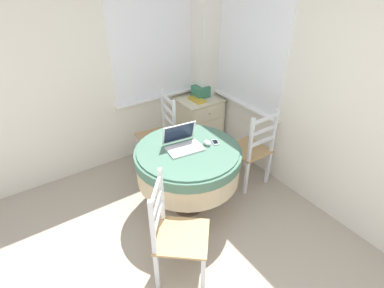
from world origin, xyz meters
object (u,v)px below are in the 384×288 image
(laptop, at_px, (183,143))
(dining_chair_camera_near, at_px, (176,235))
(cell_phone, at_px, (215,142))
(corner_cabinet, at_px, (199,121))
(book_on_cabinet, at_px, (197,100))
(dining_chair_near_right_window, at_px, (251,150))
(dining_chair_near_back_window, at_px, (159,135))
(computer_mouse, at_px, (207,143))
(storage_box, at_px, (201,91))
(round_dining_table, at_px, (188,162))

(laptop, distance_m, dining_chair_camera_near, 0.92)
(cell_phone, xyz_separation_m, corner_cabinet, (0.56, 1.08, -0.40))
(book_on_cabinet, bearing_deg, dining_chair_camera_near, -129.33)
(dining_chair_camera_near, bearing_deg, dining_chair_near_right_window, 22.77)
(corner_cabinet, bearing_deg, dining_chair_near_back_window, -165.93)
(laptop, relative_size, computer_mouse, 4.15)
(storage_box, xyz_separation_m, book_on_cabinet, (-0.12, -0.08, -0.06))
(dining_chair_near_back_window, xyz_separation_m, dining_chair_near_right_window, (0.73, -0.89, 0.00))
(dining_chair_camera_near, height_order, corner_cabinet, dining_chair_camera_near)
(cell_phone, bearing_deg, dining_chair_camera_near, -145.15)
(dining_chair_near_right_window, bearing_deg, corner_cabinet, 88.91)
(dining_chair_near_right_window, bearing_deg, laptop, 172.50)
(dining_chair_near_back_window, relative_size, dining_chair_camera_near, 1.00)
(dining_chair_near_back_window, distance_m, dining_chair_near_right_window, 1.15)
(storage_box, distance_m, book_on_cabinet, 0.16)
(round_dining_table, xyz_separation_m, computer_mouse, (0.20, -0.05, 0.18))
(round_dining_table, distance_m, computer_mouse, 0.28)
(laptop, bearing_deg, round_dining_table, -62.07)
(round_dining_table, bearing_deg, storage_box, 49.38)
(computer_mouse, height_order, corner_cabinet, computer_mouse)
(dining_chair_near_back_window, bearing_deg, computer_mouse, -84.10)
(round_dining_table, relative_size, corner_cabinet, 1.51)
(dining_chair_camera_near, distance_m, book_on_cabinet, 2.11)
(laptop, distance_m, computer_mouse, 0.25)
(computer_mouse, height_order, cell_phone, computer_mouse)
(cell_phone, bearing_deg, corner_cabinet, 62.35)
(cell_phone, xyz_separation_m, book_on_cabinet, (0.50, 1.04, -0.03))
(dining_chair_camera_near, height_order, book_on_cabinet, dining_chair_camera_near)
(cell_phone, height_order, corner_cabinet, cell_phone)
(computer_mouse, relative_size, dining_chair_near_right_window, 0.09)
(cell_phone, bearing_deg, dining_chair_near_back_window, 101.62)
(corner_cabinet, bearing_deg, computer_mouse, -121.71)
(dining_chair_near_right_window, height_order, dining_chair_camera_near, same)
(book_on_cabinet, bearing_deg, dining_chair_near_right_window, -87.59)
(dining_chair_near_back_window, xyz_separation_m, book_on_cabinet, (0.68, 0.16, 0.26))
(computer_mouse, relative_size, storage_box, 0.46)
(computer_mouse, xyz_separation_m, cell_phone, (0.09, -0.01, -0.02))
(corner_cabinet, bearing_deg, storage_box, 41.44)
(dining_chair_camera_near, xyz_separation_m, book_on_cabinet, (1.33, 1.62, 0.26))
(laptop, xyz_separation_m, dining_chair_near_back_window, (0.14, 0.78, -0.34))
(round_dining_table, xyz_separation_m, dining_chair_near_back_window, (0.11, 0.83, -0.13))
(round_dining_table, height_order, dining_chair_camera_near, dining_chair_camera_near)
(storage_box, bearing_deg, dining_chair_near_back_window, -163.66)
(computer_mouse, bearing_deg, round_dining_table, 166.90)
(computer_mouse, bearing_deg, cell_phone, -8.72)
(cell_phone, relative_size, corner_cabinet, 0.17)
(round_dining_table, xyz_separation_m, book_on_cabinet, (0.79, 0.98, 0.13))
(laptop, distance_m, dining_chair_near_back_window, 0.86)
(dining_chair_near_back_window, distance_m, storage_box, 0.89)
(laptop, xyz_separation_m, dining_chair_camera_near, (-0.51, -0.69, -0.34))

